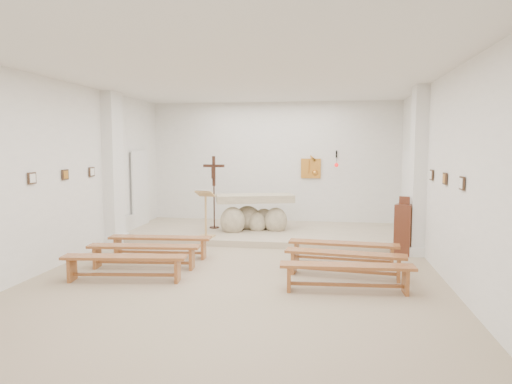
% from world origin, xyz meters
% --- Properties ---
extents(ground, '(7.00, 10.00, 0.00)m').
position_xyz_m(ground, '(0.00, 0.00, 0.00)').
color(ground, tan).
rests_on(ground, ground).
extents(wall_left, '(0.02, 10.00, 3.50)m').
position_xyz_m(wall_left, '(-3.49, 0.00, 1.75)').
color(wall_left, white).
rests_on(wall_left, ground).
extents(wall_right, '(0.02, 10.00, 3.50)m').
position_xyz_m(wall_right, '(3.49, 0.00, 1.75)').
color(wall_right, white).
rests_on(wall_right, ground).
extents(wall_back, '(7.00, 0.02, 3.50)m').
position_xyz_m(wall_back, '(0.00, 4.99, 1.75)').
color(wall_back, white).
rests_on(wall_back, ground).
extents(ceiling, '(7.00, 10.00, 0.02)m').
position_xyz_m(ceiling, '(0.00, 0.00, 3.49)').
color(ceiling, silver).
rests_on(ceiling, wall_back).
extents(sanctuary_platform, '(6.98, 3.00, 0.15)m').
position_xyz_m(sanctuary_platform, '(0.00, 3.50, 0.07)').
color(sanctuary_platform, '#C2B195').
rests_on(sanctuary_platform, ground).
extents(pilaster_left, '(0.26, 0.55, 3.50)m').
position_xyz_m(pilaster_left, '(-3.37, 2.00, 1.75)').
color(pilaster_left, white).
rests_on(pilaster_left, ground).
extents(pilaster_right, '(0.26, 0.55, 3.50)m').
position_xyz_m(pilaster_right, '(3.37, 2.00, 1.75)').
color(pilaster_right, white).
rests_on(pilaster_right, ground).
extents(gold_wall_relief, '(0.55, 0.04, 0.55)m').
position_xyz_m(gold_wall_relief, '(1.05, 4.96, 1.65)').
color(gold_wall_relief, orange).
rests_on(gold_wall_relief, wall_back).
extents(sanctuary_lamp, '(0.11, 0.36, 0.44)m').
position_xyz_m(sanctuary_lamp, '(1.75, 4.71, 1.81)').
color(sanctuary_lamp, black).
rests_on(sanctuary_lamp, wall_back).
extents(station_frame_left_front, '(0.03, 0.20, 0.20)m').
position_xyz_m(station_frame_left_front, '(-3.47, -0.80, 1.72)').
color(station_frame_left_front, '#3F2A1B').
rests_on(station_frame_left_front, wall_left).
extents(station_frame_left_mid, '(0.03, 0.20, 0.20)m').
position_xyz_m(station_frame_left_mid, '(-3.47, 0.20, 1.72)').
color(station_frame_left_mid, '#3F2A1B').
rests_on(station_frame_left_mid, wall_left).
extents(station_frame_left_rear, '(0.03, 0.20, 0.20)m').
position_xyz_m(station_frame_left_rear, '(-3.47, 1.20, 1.72)').
color(station_frame_left_rear, '#3F2A1B').
rests_on(station_frame_left_rear, wall_left).
extents(station_frame_right_front, '(0.03, 0.20, 0.20)m').
position_xyz_m(station_frame_right_front, '(3.47, -0.80, 1.72)').
color(station_frame_right_front, '#3F2A1B').
rests_on(station_frame_right_front, wall_right).
extents(station_frame_right_mid, '(0.03, 0.20, 0.20)m').
position_xyz_m(station_frame_right_mid, '(3.47, 0.20, 1.72)').
color(station_frame_right_mid, '#3F2A1B').
rests_on(station_frame_right_mid, wall_right).
extents(station_frame_right_rear, '(0.03, 0.20, 0.20)m').
position_xyz_m(station_frame_right_rear, '(3.47, 1.20, 1.72)').
color(station_frame_right_rear, '#3F2A1B').
rests_on(station_frame_right_rear, wall_right).
extents(radiator_left, '(0.10, 0.85, 0.52)m').
position_xyz_m(radiator_left, '(-3.43, 2.70, 0.27)').
color(radiator_left, silver).
rests_on(radiator_left, ground).
extents(radiator_right, '(0.10, 0.85, 0.52)m').
position_xyz_m(radiator_right, '(3.43, 2.70, 0.27)').
color(radiator_right, silver).
rests_on(radiator_right, ground).
extents(altar, '(2.06, 1.26, 0.99)m').
position_xyz_m(altar, '(-0.31, 3.39, 0.53)').
color(altar, beige).
rests_on(altar, sanctuary_platform).
extents(lectern, '(0.45, 0.39, 1.13)m').
position_xyz_m(lectern, '(-1.27, 2.29, 0.71)').
color(lectern, '#DEB26C').
rests_on(lectern, sanctuary_platform).
extents(crucifix_stand, '(0.56, 0.25, 1.87)m').
position_xyz_m(crucifix_stand, '(-1.38, 3.53, 1.23)').
color(crucifix_stand, '#341A10').
rests_on(crucifix_stand, sanctuary_platform).
extents(potted_plant, '(0.54, 0.50, 0.49)m').
position_xyz_m(potted_plant, '(-0.78, 3.29, 0.40)').
color(potted_plant, '#255722').
rests_on(potted_plant, sanctuary_platform).
extents(donation_pedestal, '(0.43, 0.43, 1.23)m').
position_xyz_m(donation_pedestal, '(3.10, 1.87, 0.54)').
color(donation_pedestal, brown).
rests_on(donation_pedestal, ground).
extents(bench_left_front, '(2.09, 0.47, 0.44)m').
position_xyz_m(bench_left_front, '(-1.83, 0.84, 0.33)').
color(bench_left_front, '#A86530').
rests_on(bench_left_front, ground).
extents(bench_right_front, '(2.09, 0.51, 0.44)m').
position_xyz_m(bench_right_front, '(1.83, 0.84, 0.33)').
color(bench_right_front, '#A86530').
rests_on(bench_right_front, ground).
extents(bench_left_second, '(2.09, 0.54, 0.44)m').
position_xyz_m(bench_left_second, '(-1.83, 0.01, 0.33)').
color(bench_left_second, '#A86530').
rests_on(bench_left_second, ground).
extents(bench_right_second, '(2.10, 0.58, 0.44)m').
position_xyz_m(bench_right_second, '(1.83, 0.01, 0.33)').
color(bench_right_second, '#A86530').
rests_on(bench_right_second, ground).
extents(bench_left_third, '(2.10, 0.59, 0.44)m').
position_xyz_m(bench_left_third, '(-1.83, -0.82, 0.33)').
color(bench_left_third, '#A86530').
rests_on(bench_left_third, ground).
extents(bench_right_third, '(2.09, 0.46, 0.44)m').
position_xyz_m(bench_right_third, '(1.83, -0.82, 0.33)').
color(bench_right_third, '#A86530').
rests_on(bench_right_third, ground).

